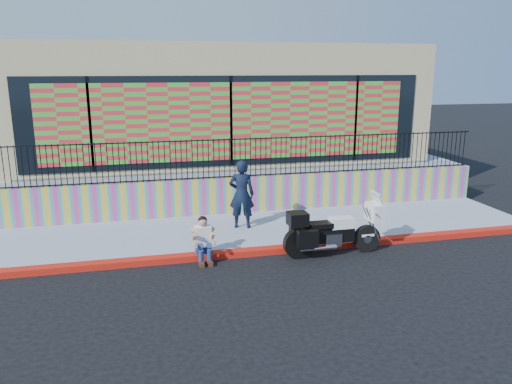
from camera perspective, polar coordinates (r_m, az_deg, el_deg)
name	(u,v)px	position (r m, az deg, el deg)	size (l,w,h in m)	color
ground	(264,254)	(12.45, 0.88, -7.07)	(90.00, 90.00, 0.00)	black
red_curb	(264,251)	(12.43, 0.88, -6.74)	(16.00, 0.30, 0.15)	red
sidewalk	(249,230)	(13.94, -0.82, -4.41)	(16.00, 3.00, 0.15)	#939CB0
mural_wall	(237,195)	(15.26, -2.16, -0.33)	(16.00, 0.20, 1.10)	#DB398F
metal_fence	(237,158)	(15.02, -2.20, 3.92)	(15.80, 0.04, 1.20)	black
elevated_platform	(212,166)	(20.18, -5.04, 2.95)	(16.00, 10.00, 1.25)	#939CB0
storefront_building	(211,101)	(19.64, -5.11, 10.36)	(14.00, 8.06, 4.00)	tan
police_motorcycle	(332,230)	(12.32, 8.68, -4.31)	(2.45, 0.81, 1.53)	black
police_officer	(242,194)	(13.71, -1.66, -0.25)	(0.70, 0.46, 1.91)	black
seated_man	(204,244)	(11.87, -5.97, -5.91)	(0.54, 0.71, 1.06)	navy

